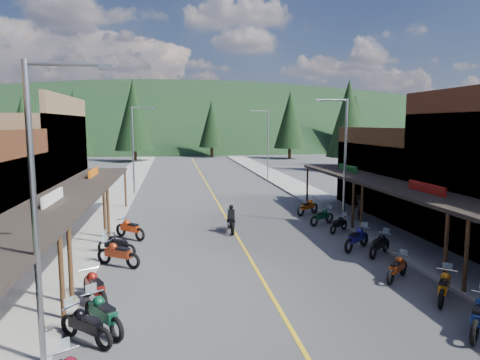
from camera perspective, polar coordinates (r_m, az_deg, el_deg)
name	(u,v)px	position (r m, az deg, el deg)	size (l,w,h in m)	color
ground	(259,275)	(18.86, 2.59, -12.48)	(220.00, 220.00, 0.00)	#38383A
centerline	(214,197)	(38.08, -3.44, -2.26)	(0.15, 90.00, 0.01)	gold
sidewalk_west	(113,199)	(38.25, -16.54, -2.42)	(3.40, 94.00, 0.15)	gray
sidewalk_east	(308,194)	(39.84, 9.12, -1.81)	(3.40, 94.00, 0.15)	gray
shop_west_3	(9,171)	(30.57, -28.42, 1.10)	(10.90, 10.20, 8.20)	brown
shop_east_3	(413,178)	(33.73, 22.05, 0.28)	(10.90, 10.20, 6.20)	#4C2D16
streetlight_0	(40,202)	(12.02, -25.14, -2.69)	(2.16, 0.18, 8.00)	gray
streetlight_1	(135,146)	(39.56, -13.88, 4.39)	(2.16, 0.18, 8.00)	gray
streetlight_2	(343,156)	(27.54, 13.58, 3.15)	(2.16, 0.18, 8.00)	gray
streetlight_3	(267,142)	(48.56, 3.59, 5.12)	(2.16, 0.18, 8.00)	gray
ridge_hill	(183,142)	(152.54, -7.64, 4.98)	(310.00, 140.00, 60.00)	black
pine_1	(65,120)	(89.72, -22.31, 7.43)	(5.88, 5.88, 12.50)	black
pine_2	(134,115)	(75.65, -13.98, 8.43)	(6.72, 6.72, 14.00)	black
pine_3	(212,124)	(83.71, -3.80, 7.48)	(5.04, 5.04, 11.00)	black
pine_4	(290,120)	(80.32, 6.69, 7.99)	(5.88, 5.88, 12.50)	black
pine_5	(346,117)	(96.96, 13.99, 8.17)	(6.72, 6.72, 14.00)	black
pine_6	(417,124)	(95.28, 22.57, 6.93)	(5.04, 5.04, 11.00)	black
pine_7	(31,120)	(97.60, -26.11, 7.18)	(5.88, 5.88, 12.50)	black
pine_8	(23,128)	(60.25, -26.93, 6.23)	(4.48, 4.48, 10.00)	black
pine_9	(354,124)	(68.19, 15.02, 7.17)	(4.93, 4.93, 10.80)	black
pine_10	(74,122)	(68.89, -21.22, 7.26)	(5.38, 5.38, 11.60)	black
pine_11	(348,118)	(60.18, 14.25, 7.96)	(5.82, 5.82, 12.40)	black
bike_west_5	(85,324)	(13.99, -19.91, -17.58)	(0.71, 2.14, 1.23)	black
bike_west_6	(103,312)	(14.48, -17.80, -16.40)	(0.77, 2.31, 1.32)	#0E462C
bike_west_7	(95,286)	(16.67, -18.80, -13.19)	(0.77, 2.32, 1.33)	maroon
bike_west_8	(118,253)	(20.37, -15.95, -9.29)	(0.77, 2.30, 1.32)	maroon
bike_west_9	(116,244)	(21.97, -16.17, -8.22)	(0.71, 2.12, 1.21)	black
bike_west_10	(130,228)	(24.98, -14.46, -6.15)	(0.76, 2.28, 1.31)	red
bike_east_5	(480,314)	(15.57, 29.38, -15.27)	(0.78, 2.33, 1.33)	navy
bike_east_6	(444,285)	(17.67, 25.59, -12.53)	(0.71, 2.13, 1.22)	#B0610C
bike_east_7	(397,267)	(19.19, 20.24, -10.81)	(0.66, 1.98, 1.13)	#B43A0C
bike_east_8	(380,243)	(22.30, 18.14, -8.04)	(0.71, 2.14, 1.23)	black
bike_east_9	(357,237)	(22.98, 15.32, -7.37)	(0.76, 2.28, 1.30)	navy
bike_east_10	(339,223)	(26.36, 13.05, -5.64)	(0.63, 1.90, 1.09)	black
bike_east_11	(322,216)	(28.03, 10.88, -4.68)	(0.70, 2.10, 1.20)	#0D4525
bike_east_12	(308,206)	(30.89, 9.03, -3.43)	(0.75, 2.24, 1.28)	#BC4C0D
rider_on_bike	(231,221)	(25.68, -1.24, -5.46)	(0.77, 2.26, 1.72)	black
pedestrian_east_b	(358,207)	(29.25, 15.41, -3.47)	(0.85, 0.49, 1.74)	brown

